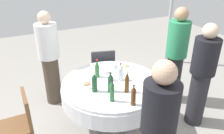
{
  "coord_description": "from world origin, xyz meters",
  "views": [
    {
      "loc": [
        1.16,
        2.45,
        2.33
      ],
      "look_at": [
        0.0,
        0.0,
        0.97
      ],
      "focal_mm": 36.59,
      "sensor_mm": 36.0,
      "label": 1
    }
  ],
  "objects_px": {
    "dining_table": "(112,91)",
    "plate_outer": "(87,84)",
    "bottle_green_front": "(97,69)",
    "wine_glass_mid": "(115,67)",
    "bottle_brown_near": "(127,83)",
    "wine_glass_north": "(108,73)",
    "person_near": "(158,131)",
    "plate_left": "(125,66)",
    "bottle_brown_north": "(133,96)",
    "person_north": "(49,58)",
    "chair_far": "(20,121)",
    "bottle_dark_green_far": "(94,83)",
    "bottle_clear_mid": "(120,72)",
    "bottle_green_east": "(112,91)",
    "person_front": "(202,75)",
    "chair_right": "(103,68)",
    "person_east": "(176,55)",
    "bottle_dark_green_right": "(111,83)"
  },
  "relations": [
    {
      "from": "plate_outer",
      "to": "chair_far",
      "type": "height_order",
      "value": "chair_far"
    },
    {
      "from": "chair_right",
      "to": "bottle_green_east",
      "type": "bearing_deg",
      "value": -93.49
    },
    {
      "from": "plate_left",
      "to": "wine_glass_mid",
      "type": "bearing_deg",
      "value": 27.54
    },
    {
      "from": "bottle_dark_green_right",
      "to": "person_front",
      "type": "bearing_deg",
      "value": 168.05
    },
    {
      "from": "bottle_brown_near",
      "to": "dining_table",
      "type": "bearing_deg",
      "value": -77.52
    },
    {
      "from": "chair_far",
      "to": "bottle_dark_green_far",
      "type": "bearing_deg",
      "value": -96.36
    },
    {
      "from": "bottle_brown_near",
      "to": "chair_far",
      "type": "bearing_deg",
      "value": -11.93
    },
    {
      "from": "bottle_brown_north",
      "to": "person_north",
      "type": "distance_m",
      "value": 1.7
    },
    {
      "from": "plate_outer",
      "to": "person_near",
      "type": "bearing_deg",
      "value": 103.53
    },
    {
      "from": "dining_table",
      "to": "plate_outer",
      "type": "distance_m",
      "value": 0.38
    },
    {
      "from": "dining_table",
      "to": "person_north",
      "type": "relative_size",
      "value": 0.89
    },
    {
      "from": "bottle_clear_mid",
      "to": "bottle_dark_green_far",
      "type": "distance_m",
      "value": 0.45
    },
    {
      "from": "wine_glass_north",
      "to": "person_front",
      "type": "bearing_deg",
      "value": 154.97
    },
    {
      "from": "bottle_dark_green_far",
      "to": "bottle_brown_north",
      "type": "bearing_deg",
      "value": 122.35
    },
    {
      "from": "bottle_green_front",
      "to": "bottle_brown_near",
      "type": "bearing_deg",
      "value": 109.89
    },
    {
      "from": "bottle_clear_mid",
      "to": "person_near",
      "type": "xyz_separation_m",
      "value": [
        0.19,
        1.14,
        -0.05
      ]
    },
    {
      "from": "bottle_brown_near",
      "to": "bottle_dark_green_far",
      "type": "xyz_separation_m",
      "value": [
        0.36,
        -0.19,
        -0.01
      ]
    },
    {
      "from": "bottle_brown_north",
      "to": "dining_table",
      "type": "bearing_deg",
      "value": -90.34
    },
    {
      "from": "bottle_green_front",
      "to": "bottle_brown_north",
      "type": "bearing_deg",
      "value": 98.58
    },
    {
      "from": "bottle_brown_north",
      "to": "bottle_clear_mid",
      "type": "distance_m",
      "value": 0.6
    },
    {
      "from": "bottle_green_front",
      "to": "plate_left",
      "type": "height_order",
      "value": "bottle_green_front"
    },
    {
      "from": "bottle_green_east",
      "to": "person_north",
      "type": "bearing_deg",
      "value": -72.06
    },
    {
      "from": "bottle_brown_near",
      "to": "person_near",
      "type": "relative_size",
      "value": 0.19
    },
    {
      "from": "bottle_clear_mid",
      "to": "bottle_dark_green_far",
      "type": "relative_size",
      "value": 0.97
    },
    {
      "from": "person_front",
      "to": "chair_right",
      "type": "bearing_deg",
      "value": -123.14
    },
    {
      "from": "plate_left",
      "to": "chair_right",
      "type": "height_order",
      "value": "chair_right"
    },
    {
      "from": "bottle_green_east",
      "to": "bottle_green_front",
      "type": "relative_size",
      "value": 1.06
    },
    {
      "from": "bottle_green_front",
      "to": "wine_glass_mid",
      "type": "bearing_deg",
      "value": 175.33
    },
    {
      "from": "wine_glass_north",
      "to": "chair_far",
      "type": "xyz_separation_m",
      "value": [
        1.21,
        0.11,
        -0.33
      ]
    },
    {
      "from": "bottle_brown_near",
      "to": "wine_glass_north",
      "type": "distance_m",
      "value": 0.4
    },
    {
      "from": "wine_glass_north",
      "to": "person_front",
      "type": "xyz_separation_m",
      "value": [
        -1.19,
        0.55,
        -0.04
      ]
    },
    {
      "from": "bottle_brown_near",
      "to": "person_near",
      "type": "height_order",
      "value": "person_near"
    },
    {
      "from": "bottle_green_front",
      "to": "bottle_clear_mid",
      "type": "distance_m",
      "value": 0.34
    },
    {
      "from": "bottle_dark_green_far",
      "to": "bottle_green_front",
      "type": "bearing_deg",
      "value": -117.07
    },
    {
      "from": "bottle_brown_north",
      "to": "wine_glass_north",
      "type": "height_order",
      "value": "bottle_brown_north"
    },
    {
      "from": "dining_table",
      "to": "bottle_green_east",
      "type": "relative_size",
      "value": 4.86
    },
    {
      "from": "bottle_green_east",
      "to": "person_front",
      "type": "height_order",
      "value": "person_front"
    },
    {
      "from": "person_front",
      "to": "chair_far",
      "type": "bearing_deg",
      "value": -78.59
    },
    {
      "from": "bottle_green_east",
      "to": "wine_glass_north",
      "type": "height_order",
      "value": "bottle_green_east"
    },
    {
      "from": "plate_left",
      "to": "plate_outer",
      "type": "height_order",
      "value": "same"
    },
    {
      "from": "plate_left",
      "to": "wine_glass_north",
      "type": "bearing_deg",
      "value": 30.46
    },
    {
      "from": "bottle_brown_near",
      "to": "bottle_dark_green_far",
      "type": "distance_m",
      "value": 0.41
    },
    {
      "from": "bottle_green_front",
      "to": "chair_far",
      "type": "distance_m",
      "value": 1.19
    },
    {
      "from": "bottle_green_east",
      "to": "person_east",
      "type": "height_order",
      "value": "person_east"
    },
    {
      "from": "bottle_dark_green_far",
      "to": "person_front",
      "type": "height_order",
      "value": "person_front"
    },
    {
      "from": "bottle_green_east",
      "to": "chair_far",
      "type": "height_order",
      "value": "bottle_green_east"
    },
    {
      "from": "person_front",
      "to": "chair_right",
      "type": "distance_m",
      "value": 1.66
    },
    {
      "from": "plate_left",
      "to": "plate_outer",
      "type": "bearing_deg",
      "value": 19.19
    },
    {
      "from": "bottle_clear_mid",
      "to": "person_north",
      "type": "xyz_separation_m",
      "value": [
        0.78,
        -0.99,
        -0.03
      ]
    },
    {
      "from": "wine_glass_north",
      "to": "person_near",
      "type": "relative_size",
      "value": 0.1
    }
  ]
}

